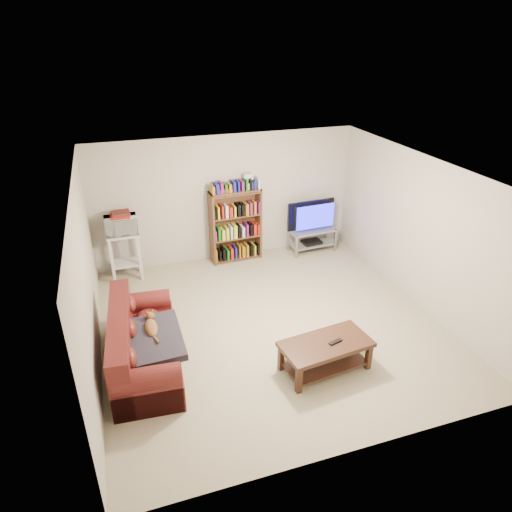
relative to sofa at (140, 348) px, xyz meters
name	(u,v)px	position (x,y,z in m)	size (l,w,h in m)	color
floor	(270,324)	(1.97, 0.37, -0.30)	(5.00, 5.00, 0.00)	tan
ceiling	(273,172)	(1.97, 0.37, 2.10)	(5.00, 5.00, 0.00)	white
wall_back	(226,198)	(1.97, 2.87, 0.90)	(5.00, 5.00, 0.00)	beige
wall_front	(360,365)	(1.97, -2.13, 0.90)	(5.00, 5.00, 0.00)	beige
wall_left	(87,282)	(-0.53, 0.37, 0.90)	(5.00, 5.00, 0.00)	beige
wall_right	(420,232)	(4.47, 0.37, 0.90)	(5.00, 5.00, 0.00)	beige
sofa	(140,348)	(0.00, 0.00, 0.00)	(0.98, 2.00, 0.83)	#581816
blanket	(152,340)	(0.16, -0.15, 0.20)	(0.75, 0.97, 0.10)	#292630
cat	(151,328)	(0.18, 0.03, 0.26)	(0.21, 0.53, 0.16)	brown
coffee_table	(325,350)	(2.31, -0.81, 0.00)	(1.25, 0.73, 0.43)	#391F14
remote	(335,342)	(2.43, -0.86, 0.14)	(0.19, 0.05, 0.02)	black
tv_stand	(312,236)	(3.65, 2.55, 0.02)	(0.96, 0.48, 0.47)	#999EA3
television	(313,216)	(3.65, 2.55, 0.46)	(1.00, 0.13, 0.58)	black
dvd_player	(312,242)	(3.65, 2.55, -0.11)	(0.37, 0.26, 0.06)	black
bookshelf	(236,225)	(2.09, 2.67, 0.43)	(0.99, 0.36, 1.41)	#56351E
shelf_clutter	(240,184)	(2.19, 2.69, 1.21)	(0.72, 0.25, 0.28)	silver
microwave_stand	(125,250)	(0.00, 2.56, 0.27)	(0.56, 0.41, 0.89)	silver
microwave	(121,225)	(0.00, 2.56, 0.74)	(0.55, 0.37, 0.30)	silver
game_boxes	(120,216)	(0.00, 2.56, 0.92)	(0.32, 0.28, 0.05)	maroon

